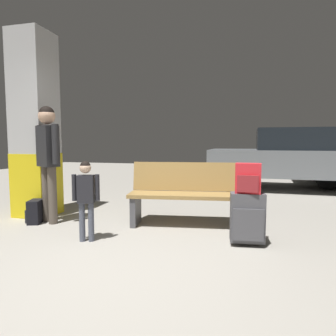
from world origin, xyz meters
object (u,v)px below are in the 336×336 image
at_px(adult, 48,151).
at_px(backpack_dark_floor, 35,212).
at_px(parked_car_near, 296,157).
at_px(suitcase, 247,218).
at_px(child, 86,192).
at_px(bench, 186,194).
at_px(backpack_bright, 248,179).
at_px(structural_pillar, 35,126).

distance_m(adult, backpack_dark_floor, 0.90).
bearing_deg(parked_car_near, adult, -133.93).
distance_m(suitcase, backpack_dark_floor, 3.00).
relative_size(suitcase, backpack_dark_floor, 1.78).
bearing_deg(child, backpack_dark_floor, 154.89).
distance_m(bench, adult, 2.09).
xyz_separation_m(bench, parked_car_near, (2.02, 3.77, 0.36)).
height_order(adult, parked_car_near, adult).
relative_size(child, parked_car_near, 0.23).
bearing_deg(adult, parked_car_near, 46.07).
relative_size(suitcase, backpack_bright, 1.78).
height_order(suitcase, backpack_bright, backpack_bright).
distance_m(bench, child, 1.43).
bearing_deg(structural_pillar, backpack_bright, -11.12).
bearing_deg(structural_pillar, backpack_dark_floor, -56.58).
distance_m(structural_pillar, bench, 2.64).
bearing_deg(suitcase, adult, 174.11).
bearing_deg(suitcase, parked_car_near, 75.02).
height_order(backpack_bright, adult, adult).
relative_size(bench, backpack_bright, 4.87).
xyz_separation_m(backpack_bright, backpack_dark_floor, (-2.99, 0.20, -0.60)).
relative_size(backpack_bright, adult, 0.20).
bearing_deg(backpack_bright, structural_pillar, 168.88).
bearing_deg(backpack_bright, suitcase, 23.96).
xyz_separation_m(bench, backpack_bright, (0.84, -0.66, 0.33)).
relative_size(child, backpack_dark_floor, 2.82).
bearing_deg(backpack_bright, child, -169.91).
height_order(structural_pillar, bench, structural_pillar).
bearing_deg(backpack_bright, adult, 174.10).
relative_size(backpack_bright, backpack_dark_floor, 1.00).
bearing_deg(backpack_bright, backpack_dark_floor, 176.11).
bearing_deg(parked_car_near, backpack_bright, -104.99).
relative_size(backpack_dark_floor, parked_car_near, 0.08).
bearing_deg(structural_pillar, adult, -36.59).
xyz_separation_m(child, backpack_dark_floor, (-1.14, 0.53, -0.42)).
bearing_deg(adult, structural_pillar, 143.41).
relative_size(structural_pillar, backpack_bright, 8.50).
bearing_deg(child, adult, 146.90).
relative_size(adult, parked_car_near, 0.41).
relative_size(structural_pillar, suitcase, 4.79).
bearing_deg(backpack_dark_floor, suitcase, -3.88).
bearing_deg(structural_pillar, parked_car_near, 40.27).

